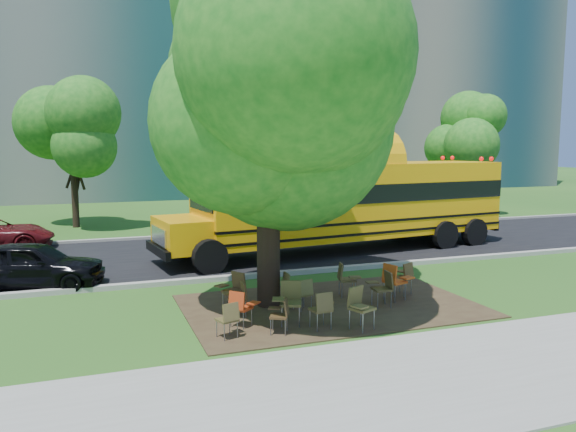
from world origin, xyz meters
name	(u,v)px	position (x,y,z in m)	size (l,w,h in m)	color
ground	(285,305)	(0.00, 0.00, 0.00)	(160.00, 160.00, 0.00)	#235019
sidewalk	(388,385)	(0.00, -5.00, 0.02)	(60.00, 4.00, 0.04)	gray
dirt_patch	(331,306)	(1.00, -0.50, 0.01)	(7.00, 4.50, 0.03)	#382819
asphalt_road	(220,253)	(0.00, 7.00, 0.02)	(80.00, 8.00, 0.04)	black
kerb_near	(251,276)	(0.00, 3.00, 0.07)	(80.00, 0.25, 0.14)	gray
kerb_far	(199,235)	(0.00, 11.10, 0.07)	(80.00, 0.25, 0.14)	gray
building_main	(32,54)	(-8.00, 36.00, 11.00)	(38.00, 16.00, 22.00)	slate
building_right	(384,59)	(24.00, 38.00, 12.50)	(30.00, 16.00, 25.00)	gray
bg_tree_2	(72,139)	(-5.00, 16.00, 4.21)	(4.80, 4.80, 6.62)	black
bg_tree_3	(340,124)	(8.00, 14.00, 5.03)	(5.60, 5.60, 7.84)	black
bg_tree_4	(480,138)	(16.00, 13.00, 4.34)	(5.00, 5.00, 6.85)	black
main_tree	(268,85)	(-0.42, 0.03, 5.29)	(7.13, 7.13, 8.86)	black
school_bus	(353,200)	(4.80, 5.98, 1.88)	(13.56, 4.53, 3.26)	#EB9E07
chair_0	(229,316)	(-1.90, -1.95, 0.48)	(0.53, 0.58, 0.78)	brown
chair_1	(241,305)	(-1.49, -1.37, 0.51)	(0.71, 0.56, 0.83)	#A83211
chair_2	(281,312)	(-0.81, -2.03, 0.47)	(0.50, 0.63, 0.77)	#3D2A15
chair_3	(289,298)	(-0.44, -1.50, 0.60)	(0.78, 0.61, 0.97)	#49461F
chair_4	(323,306)	(0.11, -2.07, 0.52)	(0.56, 0.54, 0.85)	#493E1F
chair_5	(359,304)	(0.83, -2.34, 0.58)	(0.64, 0.73, 0.93)	brown
chair_6	(383,285)	(2.16, -1.01, 0.55)	(0.52, 0.61, 0.89)	#44391D
chair_7	(394,278)	(2.66, -0.66, 0.60)	(0.72, 0.66, 0.97)	#CA4E15
chair_8	(239,296)	(-1.33, -0.59, 0.49)	(0.47, 0.52, 0.80)	#443018
chair_9	(234,287)	(-1.27, 0.06, 0.55)	(0.74, 0.60, 0.90)	#473219
chair_10	(291,287)	(0.03, -0.35, 0.54)	(0.51, 0.57, 0.88)	brown
chair_11	(304,291)	(0.26, -0.63, 0.48)	(0.53, 0.57, 0.78)	brown
chair_12	(346,277)	(1.69, 0.12, 0.55)	(0.53, 0.67, 0.89)	#49401F
chair_13	(405,275)	(3.22, -0.24, 0.55)	(0.60, 0.71, 0.88)	#4A351A
black_car	(32,265)	(-5.98, 3.96, 0.65)	(1.54, 3.83, 1.31)	black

